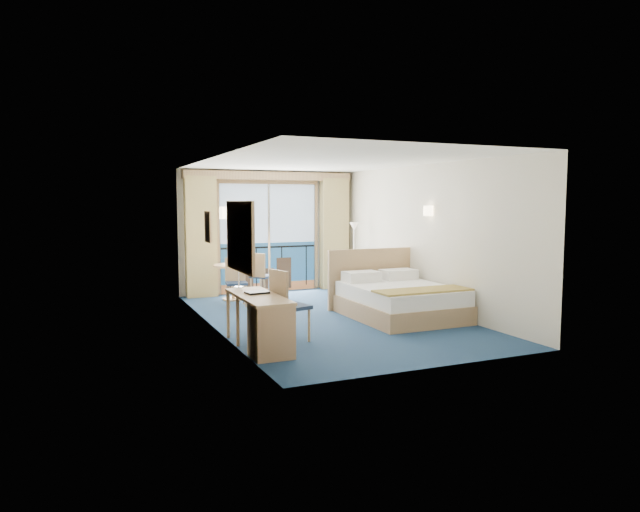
{
  "coord_description": "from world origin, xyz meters",
  "views": [
    {
      "loc": [
        -4.03,
        -8.91,
        2.01
      ],
      "look_at": [
        -0.06,
        0.2,
        1.07
      ],
      "focal_mm": 32.0,
      "sensor_mm": 36.0,
      "label": 1
    }
  ],
  "objects": [
    {
      "name": "floor",
      "position": [
        0.0,
        0.0,
        0.0
      ],
      "size": [
        6.5,
        6.5,
        0.0
      ],
      "primitive_type": "plane",
      "color": "navy",
      "rests_on": "ground"
    },
    {
      "name": "room_walls",
      "position": [
        0.0,
        0.0,
        1.78
      ],
      "size": [
        4.04,
        6.54,
        2.72
      ],
      "color": "silver",
      "rests_on": "ground"
    },
    {
      "name": "balcony_door",
      "position": [
        -0.01,
        3.22,
        1.14
      ],
      "size": [
        2.36,
        0.03,
        2.52
      ],
      "color": "navy",
      "rests_on": "room_walls"
    },
    {
      "name": "curtain_left",
      "position": [
        -1.55,
        3.07,
        1.28
      ],
      "size": [
        0.65,
        0.22,
        2.55
      ],
      "primitive_type": "cube",
      "color": "tan",
      "rests_on": "room_walls"
    },
    {
      "name": "curtain_right",
      "position": [
        1.55,
        3.07,
        1.28
      ],
      "size": [
        0.65,
        0.22,
        2.55
      ],
      "primitive_type": "cube",
      "color": "tan",
      "rests_on": "room_walls"
    },
    {
      "name": "pelmet",
      "position": [
        0.0,
        3.1,
        2.58
      ],
      "size": [
        3.8,
        0.25,
        0.18
      ],
      "primitive_type": "cube",
      "color": "tan",
      "rests_on": "room_walls"
    },
    {
      "name": "mirror",
      "position": [
        -1.97,
        -1.5,
        1.55
      ],
      "size": [
        0.05,
        1.25,
        0.95
      ],
      "color": "tan",
      "rests_on": "room_walls"
    },
    {
      "name": "wall_print",
      "position": [
        -1.97,
        0.45,
        1.6
      ],
      "size": [
        0.04,
        0.42,
        0.52
      ],
      "color": "tan",
      "rests_on": "room_walls"
    },
    {
      "name": "sconce_left",
      "position": [
        -1.94,
        -0.6,
        1.85
      ],
      "size": [
        0.18,
        0.18,
        0.18
      ],
      "primitive_type": "cylinder",
      "color": "#FFE4B2",
      "rests_on": "room_walls"
    },
    {
      "name": "sconce_right",
      "position": [
        1.94,
        -0.15,
        1.85
      ],
      "size": [
        0.18,
        0.18,
        0.18
      ],
      "primitive_type": "cylinder",
      "color": "#FFE4B2",
      "rests_on": "room_walls"
    },
    {
      "name": "bed",
      "position": [
        1.16,
        -0.43,
        0.32
      ],
      "size": [
        1.8,
        2.14,
        1.13
      ],
      "color": "tan",
      "rests_on": "ground"
    },
    {
      "name": "nightstand",
      "position": [
        1.76,
        0.81,
        0.28
      ],
      "size": [
        0.43,
        0.41,
        0.57
      ],
      "primitive_type": "cube",
      "color": "tan",
      "rests_on": "ground"
    },
    {
      "name": "phone",
      "position": [
        1.76,
        0.83,
        0.61
      ],
      "size": [
        0.18,
        0.15,
        0.08
      ],
      "primitive_type": "cube",
      "rotation": [
        0.0,
        0.0,
        0.11
      ],
      "color": "silver",
      "rests_on": "nightstand"
    },
    {
      "name": "armchair",
      "position": [
        1.28,
        1.55,
        0.32
      ],
      "size": [
        0.88,
        0.89,
        0.63
      ],
      "primitive_type": "imported",
      "rotation": [
        0.0,
        0.0,
        3.5
      ],
      "color": "#41454F",
      "rests_on": "ground"
    },
    {
      "name": "floor_lamp",
      "position": [
        1.67,
        2.29,
        1.18
      ],
      "size": [
        0.22,
        0.22,
        1.56
      ],
      "color": "silver",
      "rests_on": "ground"
    },
    {
      "name": "desk",
      "position": [
        -1.72,
        -1.9,
        0.41
      ],
      "size": [
        0.54,
        1.57,
        0.74
      ],
      "color": "tan",
      "rests_on": "ground"
    },
    {
      "name": "desk_chair",
      "position": [
        -1.26,
        -1.34,
        0.59
      ],
      "size": [
        0.55,
        0.54,
        1.05
      ],
      "rotation": [
        0.0,
        0.0,
        1.8
      ],
      "color": "#1F2E48",
      "rests_on": "ground"
    },
    {
      "name": "folder",
      "position": [
        -1.7,
        -1.34,
        0.75
      ],
      "size": [
        0.33,
        0.26,
        0.03
      ],
      "primitive_type": "cube",
      "rotation": [
        0.0,
        0.0,
        0.12
      ],
      "color": "black",
      "rests_on": "desk"
    },
    {
      "name": "desk_lamp",
      "position": [
        -1.83,
        -0.88,
        1.1
      ],
      "size": [
        0.13,
        0.13,
        0.48
      ],
      "color": "silver",
      "rests_on": "desk"
    },
    {
      "name": "round_table",
      "position": [
        -1.03,
        2.45,
        0.55
      ],
      "size": [
        0.81,
        0.81,
        0.73
      ],
      "color": "tan",
      "rests_on": "ground"
    },
    {
      "name": "table_chair_a",
      "position": [
        -0.49,
        2.33,
        0.54
      ],
      "size": [
        0.58,
        0.58,
        0.96
      ],
      "rotation": [
        0.0,
        0.0,
        2.21
      ],
      "color": "#1F2E48",
      "rests_on": "ground"
    },
    {
      "name": "table_chair_b",
      "position": [
        -1.14,
        1.82,
        0.52
      ],
      "size": [
        0.45,
        0.46,
        0.92
      ],
      "rotation": [
        0.0,
        0.0,
        -0.15
      ],
      "color": "#1F2E48",
      "rests_on": "ground"
    }
  ]
}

